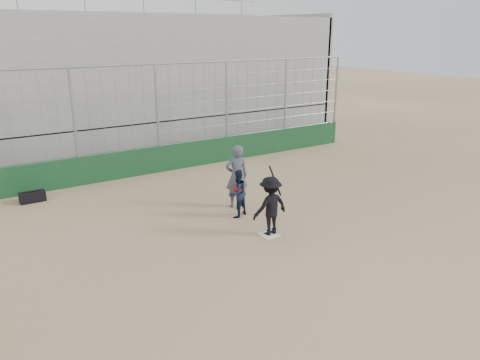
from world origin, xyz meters
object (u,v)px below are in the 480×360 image
batter_at_plate (270,206)px  catcher_crouched (238,201)px  equipment_bag (32,197)px  umpire (237,179)px

batter_at_plate → catcher_crouched: size_ratio=1.80×
catcher_crouched → equipment_bag: bearing=136.3°
batter_at_plate → umpire: size_ratio=1.01×
batter_at_plate → equipment_bag: size_ratio=2.29×
batter_at_plate → catcher_crouched: batter_at_plate is taller
umpire → batter_at_plate: bearing=94.7°
batter_at_plate → catcher_crouched: (-0.05, 1.49, -0.31)m
batter_at_plate → equipment_bag: 7.73m
batter_at_plate → equipment_bag: batter_at_plate is taller
batter_at_plate → equipment_bag: bearing=128.5°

